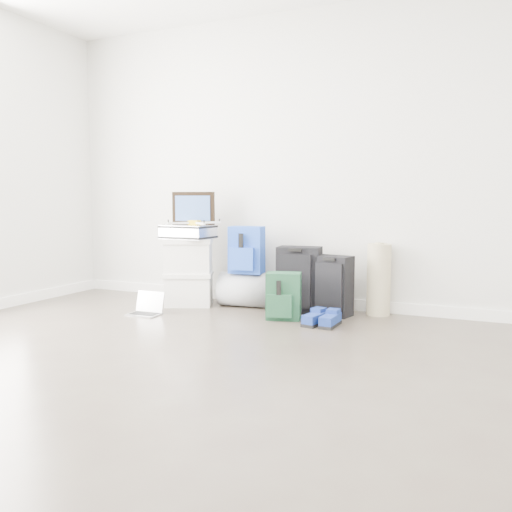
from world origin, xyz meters
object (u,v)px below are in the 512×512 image
at_px(boxes_stack, 189,272).
at_px(large_suitcase, 299,280).
at_px(duffel_bag, 248,290).
at_px(laptop, 147,309).
at_px(briefcase, 188,232).
at_px(carry_on, 332,286).

relative_size(boxes_stack, large_suitcase, 1.08).
distance_m(duffel_bag, laptop, 0.95).
distance_m(boxes_stack, laptop, 0.60).
bearing_deg(briefcase, carry_on, 6.41).
xyz_separation_m(briefcase, duffel_bag, (0.55, 0.15, -0.54)).
height_order(briefcase, large_suitcase, briefcase).
bearing_deg(large_suitcase, laptop, -159.42).
height_order(boxes_stack, carry_on, boxes_stack).
xyz_separation_m(boxes_stack, large_suitcase, (1.07, 0.10, -0.03)).
height_order(boxes_stack, laptop, boxes_stack).
bearing_deg(boxes_stack, carry_on, -19.82).
height_order(carry_on, laptop, carry_on).
relative_size(briefcase, large_suitcase, 0.76).
xyz_separation_m(briefcase, laptop, (-0.12, -0.52, -0.65)).
bearing_deg(boxes_stack, large_suitcase, -18.08).
relative_size(boxes_stack, laptop, 2.30).
relative_size(duffel_bag, laptop, 1.89).
height_order(boxes_stack, briefcase, briefcase).
bearing_deg(boxes_stack, briefcase, -87.08).
distance_m(boxes_stack, carry_on, 1.38).
relative_size(carry_on, laptop, 1.89).
distance_m(briefcase, duffel_bag, 0.78).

